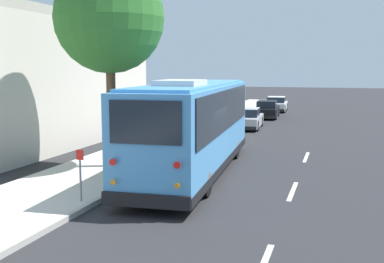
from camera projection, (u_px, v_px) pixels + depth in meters
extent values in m
plane|color=#28282B|center=(195.00, 182.00, 16.24)|extent=(160.00, 160.00, 0.00)
cube|color=beige|center=(95.00, 173.00, 17.33)|extent=(80.00, 3.61, 0.15)
cube|color=#AAA69D|center=(143.00, 176.00, 16.78)|extent=(80.00, 0.14, 0.15)
cube|color=#4C93D1|center=(194.00, 126.00, 17.36)|extent=(11.05, 3.10, 2.89)
cube|color=black|center=(194.00, 161.00, 17.53)|extent=(11.11, 3.15, 0.28)
cube|color=black|center=(194.00, 108.00, 17.28)|extent=(10.16, 3.12, 1.38)
cube|color=black|center=(220.00, 99.00, 22.57)|extent=(0.17, 2.05, 1.45)
cube|color=black|center=(145.00, 123.00, 11.97)|extent=(0.16, 1.89, 1.11)
cube|color=black|center=(220.00, 84.00, 22.48)|extent=(0.16, 1.69, 0.22)
cube|color=#4C93D1|center=(194.00, 85.00, 17.16)|extent=(10.37, 2.84, 0.10)
cube|color=silver|center=(180.00, 83.00, 15.27)|extent=(2.09, 1.47, 0.20)
cube|color=black|center=(220.00, 139.00, 22.84)|extent=(0.26, 2.37, 0.36)
cube|color=black|center=(146.00, 201.00, 12.21)|extent=(0.26, 2.37, 0.36)
cylinder|color=red|center=(113.00, 162.00, 12.22)|extent=(0.04, 0.18, 0.18)
cylinder|color=orange|center=(113.00, 182.00, 12.29)|extent=(0.04, 0.14, 0.14)
cylinder|color=red|center=(177.00, 165.00, 11.83)|extent=(0.04, 0.18, 0.18)
cylinder|color=orange|center=(177.00, 186.00, 11.90)|extent=(0.04, 0.14, 0.14)
cube|color=white|center=(204.00, 134.00, 23.05)|extent=(0.06, 0.32, 0.18)
cube|color=white|center=(237.00, 136.00, 22.70)|extent=(0.06, 0.32, 0.18)
cube|color=black|center=(191.00, 93.00, 22.48)|extent=(0.07, 0.10, 0.24)
cylinder|color=black|center=(188.00, 144.00, 20.87)|extent=(1.09, 0.37, 1.07)
cylinder|color=slate|center=(188.00, 144.00, 20.87)|extent=(0.50, 0.35, 0.48)
cylinder|color=black|center=(235.00, 146.00, 20.40)|extent=(1.09, 0.37, 1.07)
cylinder|color=slate|center=(235.00, 146.00, 20.40)|extent=(0.50, 0.35, 0.48)
cylinder|color=black|center=(140.00, 176.00, 14.80)|extent=(1.09, 0.37, 1.07)
cylinder|color=slate|center=(140.00, 176.00, 14.80)|extent=(0.50, 0.35, 0.48)
cylinder|color=black|center=(204.00, 179.00, 14.33)|extent=(1.09, 0.37, 1.07)
cylinder|color=slate|center=(204.00, 179.00, 14.33)|extent=(0.50, 0.35, 0.48)
cube|color=#A8AAAF|center=(248.00, 121.00, 30.49)|extent=(4.25, 1.86, 0.62)
cube|color=black|center=(248.00, 112.00, 30.31)|extent=(2.05, 1.51, 0.48)
cube|color=#A8AAAF|center=(248.00, 109.00, 30.28)|extent=(1.97, 1.47, 0.05)
cube|color=black|center=(251.00, 121.00, 32.55)|extent=(0.17, 1.57, 0.20)
cube|color=black|center=(243.00, 128.00, 28.50)|extent=(0.17, 1.57, 0.20)
cylinder|color=black|center=(239.00, 121.00, 31.95)|extent=(0.64, 0.24, 0.63)
cylinder|color=slate|center=(239.00, 121.00, 31.95)|extent=(0.30, 0.24, 0.28)
cylinder|color=black|center=(261.00, 121.00, 31.61)|extent=(0.64, 0.24, 0.63)
cylinder|color=slate|center=(261.00, 121.00, 31.61)|extent=(0.30, 0.24, 0.28)
cylinder|color=black|center=(233.00, 125.00, 29.42)|extent=(0.64, 0.24, 0.63)
cylinder|color=slate|center=(233.00, 125.00, 29.42)|extent=(0.30, 0.24, 0.28)
cylinder|color=black|center=(257.00, 126.00, 29.08)|extent=(0.64, 0.24, 0.63)
cylinder|color=slate|center=(257.00, 126.00, 29.08)|extent=(0.30, 0.24, 0.28)
cube|color=black|center=(267.00, 111.00, 36.85)|extent=(4.49, 1.90, 0.64)
cube|color=black|center=(267.00, 104.00, 36.67)|extent=(2.17, 1.53, 0.48)
cube|color=black|center=(267.00, 101.00, 36.64)|extent=(2.08, 1.49, 0.05)
cube|color=black|center=(269.00, 112.00, 39.03)|extent=(0.18, 1.58, 0.20)
cube|color=black|center=(264.00, 117.00, 34.74)|extent=(0.18, 1.58, 0.20)
cylinder|color=black|center=(259.00, 112.00, 38.39)|extent=(0.66, 0.24, 0.65)
cylinder|color=slate|center=(259.00, 112.00, 38.39)|extent=(0.31, 0.24, 0.29)
cylinder|color=black|center=(278.00, 112.00, 38.04)|extent=(0.66, 0.24, 0.65)
cylinder|color=slate|center=(278.00, 112.00, 38.04)|extent=(0.31, 0.24, 0.29)
cylinder|color=black|center=(255.00, 115.00, 35.71)|extent=(0.66, 0.24, 0.65)
cylinder|color=slate|center=(255.00, 115.00, 35.71)|extent=(0.31, 0.24, 0.29)
cylinder|color=black|center=(275.00, 115.00, 35.36)|extent=(0.66, 0.24, 0.65)
cylinder|color=slate|center=(275.00, 115.00, 35.36)|extent=(0.31, 0.24, 0.29)
cube|color=silver|center=(276.00, 106.00, 42.25)|extent=(4.18, 1.92, 0.63)
cube|color=black|center=(276.00, 100.00, 42.07)|extent=(2.01, 1.58, 0.48)
cube|color=silver|center=(276.00, 97.00, 42.04)|extent=(1.94, 1.54, 0.05)
cube|color=black|center=(278.00, 106.00, 44.27)|extent=(0.16, 1.67, 0.20)
cube|color=black|center=(274.00, 110.00, 40.29)|extent=(0.16, 1.67, 0.20)
cylinder|color=black|center=(269.00, 106.00, 43.71)|extent=(0.65, 0.23, 0.64)
cylinder|color=slate|center=(269.00, 106.00, 43.71)|extent=(0.30, 0.23, 0.29)
cylinder|color=black|center=(286.00, 107.00, 43.32)|extent=(0.65, 0.23, 0.64)
cylinder|color=slate|center=(286.00, 107.00, 43.32)|extent=(0.30, 0.23, 0.29)
cylinder|color=black|center=(266.00, 109.00, 41.22)|extent=(0.65, 0.23, 0.64)
cylinder|color=slate|center=(266.00, 109.00, 41.22)|extent=(0.30, 0.23, 0.29)
cylinder|color=black|center=(284.00, 109.00, 40.83)|extent=(0.65, 0.23, 0.64)
cylinder|color=slate|center=(284.00, 109.00, 40.83)|extent=(0.30, 0.23, 0.29)
cylinder|color=brown|center=(111.00, 112.00, 17.88)|extent=(0.34, 0.34, 4.06)
sphere|color=#2D6B28|center=(109.00, 18.00, 17.43)|extent=(4.01, 4.01, 4.01)
cylinder|color=gray|center=(80.00, 180.00, 13.31)|extent=(0.06, 0.06, 1.17)
cube|color=red|center=(80.00, 155.00, 13.21)|extent=(0.02, 0.22, 0.28)
cylinder|color=gray|center=(107.00, 166.00, 14.81)|extent=(0.06, 0.06, 1.35)
cube|color=red|center=(107.00, 140.00, 14.70)|extent=(0.02, 0.22, 0.28)
cylinder|color=#99999E|center=(201.00, 132.00, 25.04)|extent=(0.22, 0.22, 0.65)
sphere|color=#99999E|center=(201.00, 125.00, 24.99)|extent=(0.20, 0.20, 0.20)
cube|color=#B1A99C|center=(22.00, 5.00, 18.56)|extent=(23.89, 0.30, 0.40)
cube|color=silver|center=(293.00, 191.00, 15.02)|extent=(2.40, 0.14, 0.01)
cube|color=silver|center=(306.00, 157.00, 20.70)|extent=(2.40, 0.14, 0.01)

